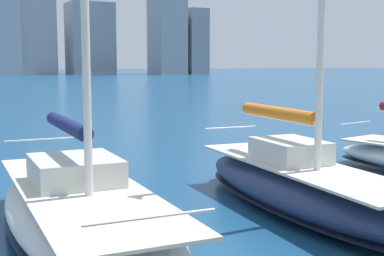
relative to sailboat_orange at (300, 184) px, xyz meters
name	(u,v)px	position (x,y,z in m)	size (l,w,h in m)	color
sailboat_orange	(300,184)	(0.00, 0.00, 0.00)	(3.04, 8.69, 10.74)	navy
sailboat_navy	(81,207)	(5.28, -0.55, -0.05)	(3.37, 9.20, 12.68)	white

